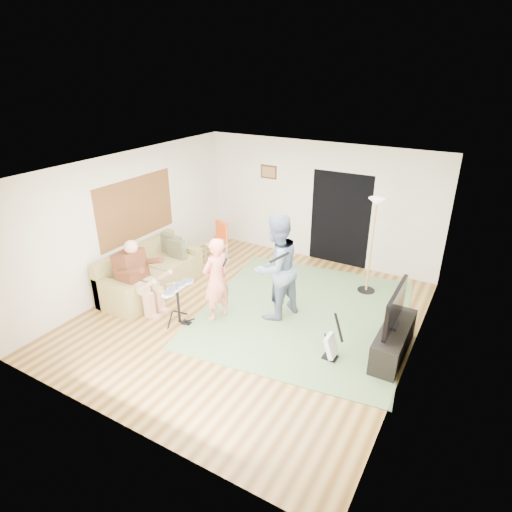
{
  "coord_description": "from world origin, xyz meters",
  "views": [
    {
      "loc": [
        3.39,
        -5.69,
        4.19
      ],
      "look_at": [
        -0.05,
        0.3,
        1.08
      ],
      "focal_mm": 30.0,
      "sensor_mm": 36.0,
      "label": 1
    }
  ],
  "objects": [
    {
      "name": "floor",
      "position": [
        0.0,
        0.0,
        0.0
      ],
      "size": [
        6.0,
        6.0,
        0.0
      ],
      "primitive_type": "plane",
      "color": "brown",
      "rests_on": "ground"
    },
    {
      "name": "walls",
      "position": [
        0.0,
        0.0,
        1.35
      ],
      "size": [
        5.5,
        6.0,
        2.7
      ],
      "primitive_type": null,
      "color": "beige",
      "rests_on": "floor"
    },
    {
      "name": "ceiling",
      "position": [
        0.0,
        0.0,
        2.7
      ],
      "size": [
        6.0,
        6.0,
        0.0
      ],
      "primitive_type": "plane",
      "rotation": [
        3.14,
        0.0,
        0.0
      ],
      "color": "white",
      "rests_on": "walls"
    },
    {
      "name": "window_blinds",
      "position": [
        -2.74,
        0.2,
        1.55
      ],
      "size": [
        0.0,
        2.05,
        2.05
      ],
      "primitive_type": "plane",
      "rotation": [
        1.57,
        0.0,
        1.57
      ],
      "color": "brown",
      "rests_on": "walls"
    },
    {
      "name": "doorway",
      "position": [
        0.55,
        2.99,
        1.05
      ],
      "size": [
        2.1,
        0.0,
        2.1
      ],
      "primitive_type": "plane",
      "rotation": [
        1.57,
        0.0,
        0.0
      ],
      "color": "black",
      "rests_on": "walls"
    },
    {
      "name": "picture_frame",
      "position": [
        -1.25,
        2.99,
        1.9
      ],
      "size": [
        0.42,
        0.03,
        0.32
      ],
      "primitive_type": "cube",
      "color": "#3F2314",
      "rests_on": "walls"
    },
    {
      "name": "area_rug",
      "position": [
        0.79,
        0.61,
        0.01
      ],
      "size": [
        4.05,
        4.31,
        0.02
      ],
      "primitive_type": "cube",
      "rotation": [
        0.0,
        0.0,
        0.13
      ],
      "color": "#5B7B4B",
      "rests_on": "floor"
    },
    {
      "name": "sofa",
      "position": [
        -2.3,
        -0.12,
        0.3
      ],
      "size": [
        0.9,
        2.2,
        0.89
      ],
      "color": "#97864B",
      "rests_on": "floor"
    },
    {
      "name": "drummer",
      "position": [
        -1.87,
        -0.77,
        0.53
      ],
      "size": [
        0.89,
        0.5,
        1.36
      ],
      "color": "#582C18",
      "rests_on": "sofa"
    },
    {
      "name": "drum_kit",
      "position": [
        -1.0,
        -0.77,
        0.32
      ],
      "size": [
        0.4,
        0.72,
        0.74
      ],
      "color": "black",
      "rests_on": "floor"
    },
    {
      "name": "singer",
      "position": [
        -0.49,
        -0.32,
        0.77
      ],
      "size": [
        0.49,
        0.63,
        1.54
      ],
      "primitive_type": "imported",
      "rotation": [
        0.0,
        0.0,
        -1.82
      ],
      "color": "#F8806C",
      "rests_on": "floor"
    },
    {
      "name": "microphone",
      "position": [
        -0.29,
        -0.32,
        1.15
      ],
      "size": [
        0.06,
        0.06,
        0.24
      ],
      "primitive_type": null,
      "color": "black",
      "rests_on": "singer"
    },
    {
      "name": "guitarist",
      "position": [
        0.37,
        0.28,
        0.96
      ],
      "size": [
        1.0,
        1.13,
        1.93
      ],
      "primitive_type": "imported",
      "rotation": [
        0.0,
        0.0,
        -1.91
      ],
      "color": "slate",
      "rests_on": "floor"
    },
    {
      "name": "guitar_held",
      "position": [
        0.57,
        0.28,
        1.31
      ],
      "size": [
        0.24,
        0.61,
        0.26
      ],
      "primitive_type": null,
      "rotation": [
        0.0,
        0.0,
        -0.2
      ],
      "color": "silver",
      "rests_on": "guitarist"
    },
    {
      "name": "guitar_spare",
      "position": [
        1.71,
        -0.42,
        0.24
      ],
      "size": [
        0.3,
        0.27,
        0.83
      ],
      "color": "black",
      "rests_on": "floor"
    },
    {
      "name": "torchiere_lamp",
      "position": [
        1.55,
        1.99,
        1.33
      ],
      "size": [
        0.35,
        0.35,
        1.94
      ],
      "color": "black",
      "rests_on": "floor"
    },
    {
      "name": "dining_chair",
      "position": [
        -1.86,
        1.66,
        0.34
      ],
      "size": [
        0.52,
        0.54,
        0.95
      ],
      "rotation": [
        0.0,
        0.0,
        -0.35
      ],
      "color": "#D4B48A",
      "rests_on": "floor"
    },
    {
      "name": "tv_cabinet",
      "position": [
        2.5,
        0.17,
        0.25
      ],
      "size": [
        0.4,
        1.4,
        0.5
      ],
      "primitive_type": "cube",
      "color": "black",
      "rests_on": "floor"
    },
    {
      "name": "television",
      "position": [
        2.45,
        0.17,
        0.85
      ],
      "size": [
        0.06,
        1.13,
        0.6
      ],
      "primitive_type": "cube",
      "color": "black",
      "rests_on": "tv_cabinet"
    }
  ]
}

